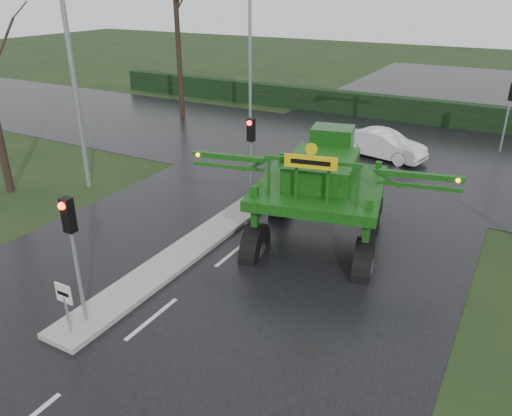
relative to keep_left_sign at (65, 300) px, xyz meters
The scene contains 14 objects.
ground 2.25m from the keep_left_sign, 49.10° to the left, with size 140.00×140.00×0.00m, color black.
road_main 11.62m from the keep_left_sign, 83.55° to the left, with size 14.00×80.00×0.02m, color black.
road_cross 17.58m from the keep_left_sign, 85.75° to the left, with size 80.00×12.00×0.02m, color black.
median_island 4.60m from the keep_left_sign, 90.00° to the left, with size 1.20×10.00×0.16m, color gray.
hedge_row 25.54m from the keep_left_sign, 87.08° to the left, with size 44.00×0.90×1.50m, color black.
keep_left_sign is the anchor object (origin of this frame).
traffic_signal_near 1.61m from the keep_left_sign, 90.00° to the left, with size 0.26×0.33×3.52m.
traffic_signal_mid 9.12m from the keep_left_sign, 90.00° to the left, with size 0.26×0.33×3.52m.
traffic_signal_far 22.93m from the keep_left_sign, 70.07° to the left, with size 0.26×0.33×3.52m.
street_light_left_near 11.32m from the keep_left_sign, 132.59° to the left, with size 3.85×0.30×10.00m.
street_light_left_far 23.11m from the keep_left_sign, 107.78° to the left, with size 3.85×0.30×10.00m.
tree_left_far 23.30m from the keep_left_sign, 119.87° to the left, with size 7.70×7.70×13.26m.
crop_sprayer 6.53m from the keep_left_sign, 73.34° to the left, with size 8.50×6.11×4.84m.
white_sedan 17.69m from the keep_left_sign, 81.06° to the left, with size 1.46×4.20×1.38m, color white.
Camera 1 is at (7.55, -7.97, 7.93)m, focal length 35.00 mm.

